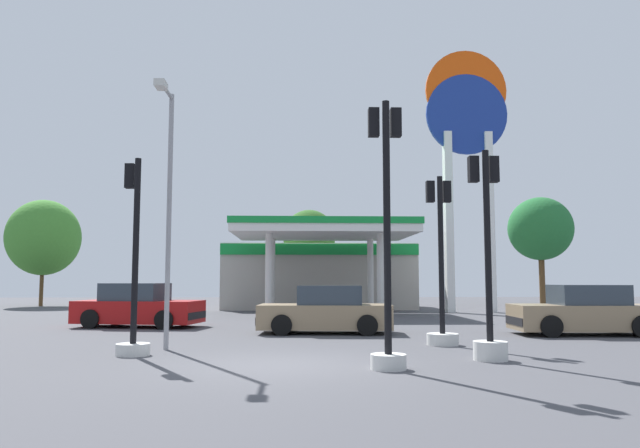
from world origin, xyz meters
TOP-DOWN VIEW (x-y plane):
  - ground_plane at (0.00, 0.00)m, footprint 90.00×90.00m
  - gas_station at (1.58, 22.97)m, footprint 10.89×13.48m
  - station_pole_sign at (9.26, 18.47)m, footprint 4.30×0.56m
  - car_0 at (-5.35, 9.63)m, footprint 4.60×2.60m
  - car_1 at (1.22, 6.94)m, footprint 4.29×2.15m
  - car_2 at (9.11, 6.05)m, footprint 4.36×2.15m
  - traffic_signal_0 at (-3.39, 1.64)m, footprint 0.75×0.75m
  - traffic_signal_1 at (4.06, 3.45)m, footprint 0.82×0.82m
  - traffic_signal_2 at (4.35, 0.54)m, footprint 0.71×0.71m
  - traffic_signal_3 at (2.02, -0.62)m, footprint 0.68×0.70m
  - tree_0 at (-15.92, 26.70)m, footprint 4.57×4.57m
  - tree_1 at (1.13, 27.33)m, footprint 3.48×3.48m
  - tree_2 at (16.57, 26.94)m, footprint 4.22×4.22m
  - corner_streetlamp at (-2.86, 2.46)m, footprint 0.24×1.48m

SIDE VIEW (x-z plane):
  - ground_plane at x=0.00m, z-range 0.00..0.00m
  - car_1 at x=1.22m, z-range -0.07..1.42m
  - car_2 at x=9.11m, z-range -0.07..1.45m
  - car_0 at x=-5.35m, z-range -0.07..1.48m
  - traffic_signal_0 at x=-3.39m, z-range -0.90..3.56m
  - traffic_signal_1 at x=4.06m, z-range -0.78..3.62m
  - traffic_signal_2 at x=4.35m, z-range -0.77..3.70m
  - traffic_signal_3 at x=2.02m, z-range -0.53..4.65m
  - gas_station at x=1.58m, z-range -0.10..4.34m
  - corner_streetlamp at x=-2.86m, z-range 0.69..7.00m
  - tree_0 at x=-15.92m, z-range 0.97..7.75m
  - tree_1 at x=1.13m, z-range 1.37..7.66m
  - tree_2 at x=16.57m, z-range 1.46..8.62m
  - station_pole_sign at x=9.26m, z-range 2.00..15.84m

